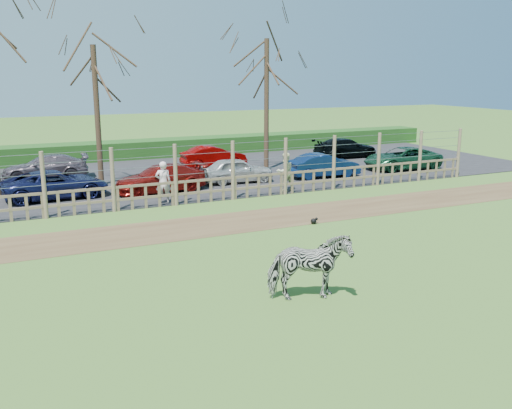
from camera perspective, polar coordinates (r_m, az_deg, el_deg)
name	(u,v)px	position (r m, az deg, el deg)	size (l,w,h in m)	color
ground	(261,264)	(16.21, 0.55, -5.96)	(120.00, 120.00, 0.00)	olive
dirt_strip	(206,226)	(20.18, -4.99, -2.13)	(34.00, 2.80, 0.01)	brown
asphalt	(138,178)	(29.55, -11.71, 2.58)	(44.00, 13.00, 0.04)	#232326
hedge	(110,151)	(36.23, -14.37, 5.21)	(46.00, 2.00, 1.10)	#1E4716
fence	(176,186)	(23.23, -8.01, 1.85)	(30.16, 0.16, 2.50)	brown
tree_mid	(95,81)	(27.70, -15.79, 11.77)	(4.80, 4.80, 6.83)	#3D2B1E
tree_right	(267,73)	(30.96, 1.07, 13.04)	(4.80, 4.80, 7.35)	#3D2B1E
zebra	(309,267)	(13.56, 5.35, -6.25)	(0.88, 1.93, 1.63)	gray
visitor_a	(163,182)	(23.56, -9.25, 2.21)	(0.63, 0.41, 1.72)	silver
visitor_b	(285,172)	(25.75, 2.91, 3.29)	(0.84, 0.65, 1.72)	#E8EBB8
crow	(314,221)	(20.43, 5.80, -1.65)	(0.28, 0.20, 0.22)	black
car_2	(56,184)	(25.64, -19.40, 1.92)	(1.99, 4.32, 1.20)	#141841
car_3	(160,178)	(25.90, -9.55, 2.60)	(1.68, 4.13, 1.20)	maroon
car_4	(237,170)	(27.71, -1.92, 3.46)	(1.42, 3.52, 1.20)	beige
car_5	(324,165)	(29.32, 6.79, 3.91)	(1.27, 3.64, 1.20)	#0D234F
car_6	(402,158)	(32.51, 14.42, 4.49)	(1.99, 4.32, 1.20)	#194B2D
car_9	(45,167)	(30.43, -20.32, 3.52)	(1.68, 4.13, 1.20)	#62545D
car_11	(214,157)	(32.24, -4.27, 4.80)	(1.27, 3.64, 1.20)	#840403
car_13	(346,148)	(36.24, 8.96, 5.60)	(1.68, 4.13, 1.20)	black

